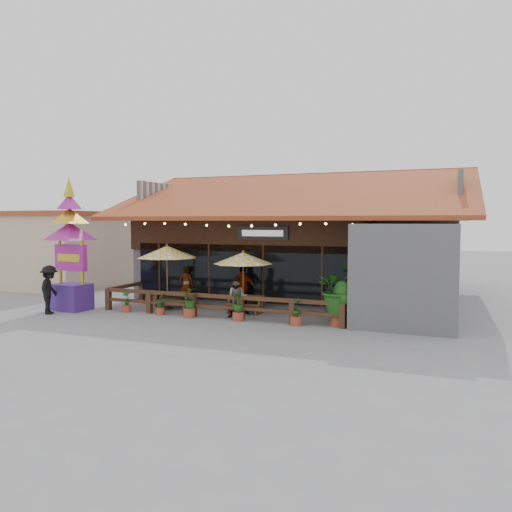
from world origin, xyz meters
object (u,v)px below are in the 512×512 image
at_px(umbrella_left, 167,252).
at_px(umbrella_right, 243,258).
at_px(picnic_table_left, 172,298).
at_px(picnic_table_right, 246,301).
at_px(thai_sign_tower, 70,235).
at_px(tropical_plant, 339,290).
at_px(pedestrian, 49,290).

distance_m(umbrella_left, umbrella_right, 3.42).
bearing_deg(umbrella_left, picnic_table_left, 34.93).
relative_size(picnic_table_right, thai_sign_tower, 0.26).
bearing_deg(umbrella_left, tropical_plant, -6.07).
bearing_deg(pedestrian, tropical_plant, -105.20).
relative_size(picnic_table_right, pedestrian, 0.78).
relative_size(picnic_table_left, tropical_plant, 0.80).
xyz_separation_m(tropical_plant, pedestrian, (-11.20, -1.95, -0.29)).
distance_m(umbrella_right, pedestrian, 7.81).
bearing_deg(picnic_table_right, pedestrian, -156.51).
bearing_deg(umbrella_right, thai_sign_tower, -165.35).
height_order(umbrella_left, picnic_table_left, umbrella_left).
relative_size(umbrella_right, picnic_table_left, 1.70).
height_order(umbrella_left, pedestrian, umbrella_left).
xyz_separation_m(picnic_table_left, thai_sign_tower, (-3.73, -1.80, 2.66)).
height_order(umbrella_left, thai_sign_tower, thai_sign_tower).
bearing_deg(tropical_plant, picnic_table_right, 163.83).
xyz_separation_m(umbrella_left, pedestrian, (-3.74, -2.74, -1.42)).
height_order(thai_sign_tower, tropical_plant, thai_sign_tower).
bearing_deg(picnic_table_right, umbrella_right, -94.73).
distance_m(picnic_table_right, pedestrian, 7.84).
xyz_separation_m(picnic_table_right, pedestrian, (-7.17, -3.12, 0.51)).
relative_size(tropical_plant, pedestrian, 1.14).
height_order(umbrella_left, picnic_table_right, umbrella_left).
height_order(picnic_table_left, tropical_plant, tropical_plant).
distance_m(picnic_table_left, picnic_table_right, 3.29).
xyz_separation_m(thai_sign_tower, tropical_plant, (11.04, 0.90, -1.86)).
bearing_deg(pedestrian, picnic_table_right, -91.58).
relative_size(umbrella_left, umbrella_right, 0.91).
height_order(thai_sign_tower, pedestrian, thai_sign_tower).
bearing_deg(picnic_table_right, tropical_plant, -16.17).
relative_size(picnic_table_left, pedestrian, 0.91).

